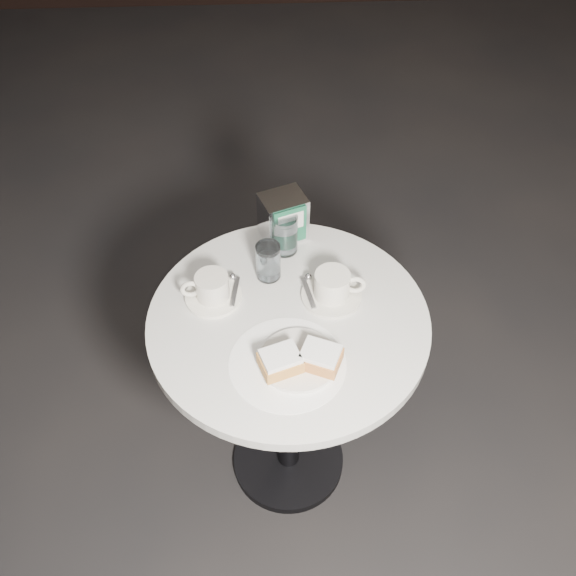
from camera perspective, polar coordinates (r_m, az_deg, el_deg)
The scene contains 9 objects.
ground at distance 2.21m, azimuth 0.03°, elevation -15.15°, with size 7.00×7.00×0.00m, color black.
cafe_table at distance 1.74m, azimuth 0.03°, elevation -6.82°, with size 0.70×0.70×0.74m.
sugar_spill at distance 1.50m, azimuth -0.05°, elevation -6.70°, with size 0.27×0.27×0.00m, color white.
beignet_plate at distance 1.47m, azimuth 1.04°, elevation -6.37°, with size 0.20×0.19×0.06m.
coffee_cup_left at distance 1.61m, azimuth -6.78°, elevation -0.09°, with size 0.16×0.16×0.08m.
coffee_cup_right at distance 1.61m, azimuth 3.99°, elevation 0.05°, with size 0.17×0.16×0.08m.
water_glass_left at distance 1.64m, azimuth -1.77°, elevation 2.36°, with size 0.08×0.08×0.10m.
water_glass_right at distance 1.71m, azimuth -0.31°, elevation 4.81°, with size 0.09×0.09×0.11m.
napkin_dispenser at distance 1.74m, azimuth -0.42°, elevation 6.30°, with size 0.14×0.13×0.14m.
Camera 1 is at (-0.05, -1.02, 1.96)m, focal length 40.00 mm.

